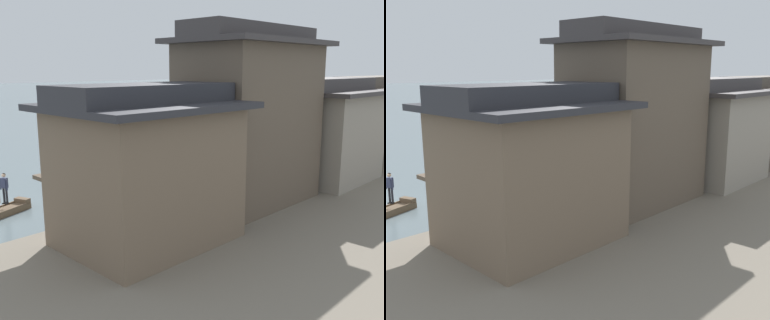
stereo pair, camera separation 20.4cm
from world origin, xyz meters
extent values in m
cube|color=brown|center=(0.70, 2.39, 0.40)|extent=(0.92, 0.61, 0.25)
cube|color=black|center=(1.14, 1.37, 0.55)|extent=(0.18, 0.24, 0.05)
cylinder|color=#232328|center=(1.13, 1.41, 0.96)|extent=(0.11, 0.11, 0.78)
cube|color=black|center=(0.97, 1.30, 0.55)|extent=(0.18, 0.24, 0.05)
cylinder|color=#232328|center=(0.96, 1.34, 0.96)|extent=(0.11, 0.11, 0.78)
cube|color=#2D334C|center=(1.04, 1.37, 1.61)|extent=(0.37, 0.31, 0.52)
cylinder|color=#2D334C|center=(1.26, 1.40, 1.54)|extent=(0.08, 0.08, 0.56)
cylinder|color=#2D334C|center=(0.87, 1.24, 1.54)|extent=(0.08, 0.08, 0.56)
sphere|color=#DBB28E|center=(1.04, 1.37, 2.01)|extent=(0.20, 0.20, 0.20)
sphere|color=black|center=(1.04, 1.38, 2.03)|extent=(0.18, 0.18, 0.18)
cube|color=#33281E|center=(4.58, 37.73, 0.10)|extent=(1.13, 4.63, 0.19)
cube|color=#33281E|center=(4.55, 39.89, 0.28)|extent=(0.95, 0.38, 0.17)
cube|color=#33281E|center=(4.62, 35.57, 0.28)|extent=(0.95, 0.38, 0.17)
cube|color=#33281E|center=(4.10, 37.72, 0.23)|extent=(0.15, 4.11, 0.08)
cube|color=#33281E|center=(5.07, 37.74, 0.23)|extent=(0.15, 4.11, 0.08)
ellipsoid|color=olive|center=(4.58, 37.73, 0.45)|extent=(0.96, 1.33, 0.52)
cube|color=#423328|center=(4.27, 31.84, 0.11)|extent=(1.20, 4.33, 0.22)
cube|color=#423328|center=(4.12, 33.82, 0.33)|extent=(0.82, 0.42, 0.20)
cube|color=#423328|center=(4.42, 29.86, 0.33)|extent=(0.82, 0.42, 0.20)
cube|color=#423328|center=(3.87, 31.81, 0.26)|extent=(0.37, 3.77, 0.08)
cube|color=#423328|center=(4.67, 31.87, 0.26)|extent=(0.37, 3.77, 0.08)
cube|color=brown|center=(1.31, 13.12, 0.15)|extent=(4.52, 2.34, 0.29)
cube|color=brown|center=(-0.65, 12.49, 0.42)|extent=(0.63, 1.00, 0.26)
cube|color=brown|center=(3.26, 13.75, 0.42)|extent=(0.63, 1.00, 0.26)
cube|color=brown|center=(1.45, 12.66, 0.33)|extent=(3.75, 1.28, 0.08)
cube|color=brown|center=(1.16, 13.58, 0.33)|extent=(3.75, 1.28, 0.08)
cube|color=#423328|center=(-2.68, 50.43, 0.13)|extent=(3.92, 2.96, 0.26)
cube|color=#423328|center=(-4.26, 51.43, 0.38)|extent=(0.76, 0.91, 0.24)
cube|color=#423328|center=(-1.10, 49.43, 0.38)|extent=(0.76, 0.91, 0.24)
cube|color=#423328|center=(-2.91, 50.07, 0.30)|extent=(3.03, 1.96, 0.08)
cube|color=#423328|center=(-2.45, 50.80, 0.30)|extent=(3.03, 1.96, 0.08)
cube|color=#33281E|center=(4.00, 24.26, 0.10)|extent=(1.48, 4.28, 0.19)
cube|color=#33281E|center=(3.68, 26.19, 0.28)|extent=(0.77, 0.47, 0.17)
cube|color=#33281E|center=(4.32, 22.33, 0.28)|extent=(0.77, 0.47, 0.17)
cube|color=#33281E|center=(3.64, 24.20, 0.23)|extent=(0.69, 3.67, 0.08)
cube|color=#33281E|center=(4.36, 24.32, 0.23)|extent=(0.69, 3.67, 0.08)
ellipsoid|color=olive|center=(4.00, 24.26, 0.39)|extent=(0.88, 1.12, 0.40)
cube|color=#75604C|center=(10.09, 3.08, 3.18)|extent=(4.92, 6.15, 5.20)
cube|color=brown|center=(7.28, 3.08, 3.18)|extent=(0.70, 6.15, 0.16)
cube|color=#2D2D33|center=(10.09, 3.08, 5.90)|extent=(5.82, 7.05, 0.24)
cube|color=#2D2D33|center=(10.09, 3.08, 6.37)|extent=(2.95, 7.05, 0.70)
cube|color=brown|center=(9.74, 10.15, 4.48)|extent=(4.23, 6.96, 7.80)
cube|color=#4D4135|center=(7.28, 10.15, 3.18)|extent=(0.70, 6.96, 0.16)
cube|color=#4D4135|center=(7.28, 10.15, 5.78)|extent=(0.70, 6.96, 0.16)
cube|color=#3D3838|center=(9.74, 10.15, 8.50)|extent=(5.13, 7.86, 0.24)
cube|color=#3D3838|center=(9.74, 10.15, 8.97)|extent=(2.54, 7.86, 0.70)
cube|color=gray|center=(10.20, 17.16, 3.18)|extent=(5.15, 5.98, 5.20)
cube|color=gray|center=(7.28, 17.16, 3.18)|extent=(0.70, 5.98, 0.16)
cube|color=#3D3838|center=(10.20, 17.16, 5.90)|extent=(6.05, 6.88, 0.24)
cube|color=#3D3838|center=(10.20, 17.16, 6.37)|extent=(3.09, 6.88, 0.70)
cube|color=gray|center=(9.98, 25.18, 3.18)|extent=(4.71, 7.05, 5.20)
cube|color=gray|center=(7.28, 25.18, 3.18)|extent=(0.70, 7.05, 0.16)
cube|color=#4C4238|center=(9.98, 25.18, 5.90)|extent=(5.61, 7.95, 0.24)
cube|color=#4C4238|center=(9.98, 25.18, 6.37)|extent=(2.82, 7.95, 0.70)
cylinder|color=#473828|center=(6.55, 3.53, 0.94)|extent=(0.20, 0.20, 0.73)
cylinder|color=#473828|center=(6.55, 14.74, 1.01)|extent=(0.20, 0.20, 0.87)
cylinder|color=#473828|center=(6.55, 24.02, 1.04)|extent=(0.20, 0.20, 0.92)
camera|label=1|loc=(22.81, -7.75, 7.28)|focal=41.45mm
camera|label=2|loc=(22.96, -7.61, 7.28)|focal=41.45mm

